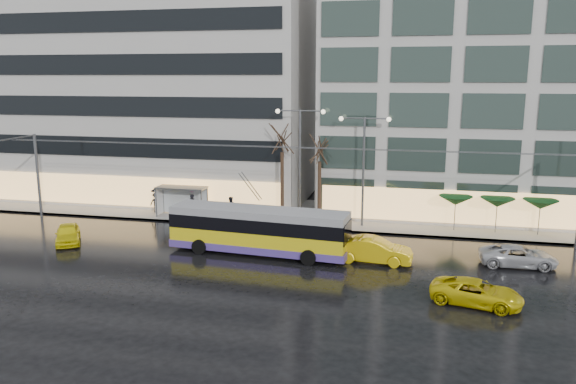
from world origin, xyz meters
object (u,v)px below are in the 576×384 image
(trolleybus, at_px, (259,232))
(street_lamp_near, at_px, (300,150))
(bus_shelter, at_px, (178,194))
(taxi_a, at_px, (68,234))

(trolleybus, distance_m, street_lamp_near, 9.45)
(street_lamp_near, bearing_deg, bus_shelter, -179.37)
(street_lamp_near, distance_m, taxi_a, 18.28)
(trolleybus, relative_size, bus_shelter, 2.92)
(taxi_a, bearing_deg, trolleybus, -29.29)
(trolleybus, xyz_separation_m, taxi_a, (-13.97, -0.58, -0.83))
(bus_shelter, distance_m, street_lamp_near, 11.14)
(street_lamp_near, xyz_separation_m, taxi_a, (-15.11, -8.82, -5.30))
(street_lamp_near, height_order, taxi_a, street_lamp_near)
(bus_shelter, xyz_separation_m, street_lamp_near, (10.38, 0.11, 4.03))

